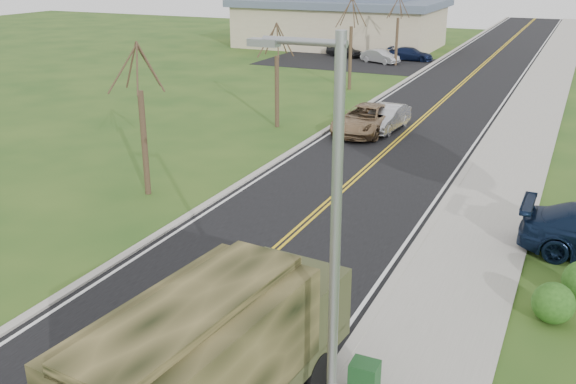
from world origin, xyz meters
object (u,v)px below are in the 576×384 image
Objects in this scene: military_truck at (215,355)px; utility_box_near at (364,379)px; sedan_silver at (386,118)px; suv_champagne at (366,119)px.

utility_box_near is (2.22, 2.39, -1.44)m from military_truck.
sedan_silver is 5.30× the size of utility_box_near.
utility_box_near is at bearing 52.66° from military_truck.
military_truck is 25.13m from sedan_silver.
suv_champagne is at bearing -125.21° from sedan_silver.
sedan_silver reaches higher than utility_box_near.
military_truck reaches higher than sedan_silver.
utility_box_near is at bearing -69.79° from sedan_silver.
sedan_silver is (-4.05, 24.77, -1.24)m from military_truck.
military_truck is at bearing -133.47° from utility_box_near.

